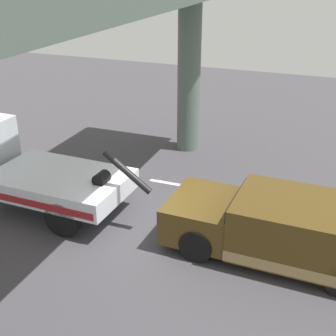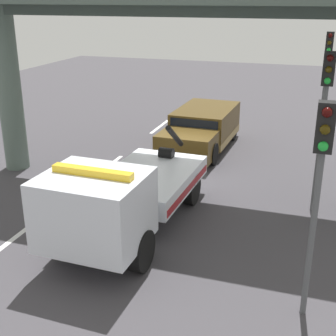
# 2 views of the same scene
# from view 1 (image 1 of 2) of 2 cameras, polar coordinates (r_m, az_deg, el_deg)

# --- Properties ---
(ground_plane) EXTENTS (60.00, 40.00, 0.10)m
(ground_plane) POSITION_cam_1_polar(r_m,az_deg,el_deg) (12.70, -1.73, -7.80)
(ground_plane) COLOR #423F44
(lane_stripe_mid) EXTENTS (2.60, 0.16, 0.01)m
(lane_stripe_mid) POSITION_cam_1_polar(r_m,az_deg,el_deg) (14.92, 2.36, -2.28)
(lane_stripe_mid) COLOR silver
(lane_stripe_mid) RESTS_ON ground
(lane_stripe_east) EXTENTS (2.60, 0.16, 0.01)m
(lane_stripe_east) POSITION_cam_1_polar(r_m,az_deg,el_deg) (17.58, -16.47, 1.03)
(lane_stripe_east) COLOR silver
(lane_stripe_east) RESTS_ON ground
(tow_truck_white) EXTENTS (7.29, 2.58, 2.46)m
(tow_truck_white) POSITION_cam_1_polar(r_m,az_deg,el_deg) (14.49, -19.63, 0.59)
(tow_truck_white) COLOR silver
(tow_truck_white) RESTS_ON ground
(towed_van_green) EXTENTS (5.26, 2.35, 1.58)m
(towed_van_green) POSITION_cam_1_polar(r_m,az_deg,el_deg) (11.56, 14.05, -7.39)
(towed_van_green) COLOR #4C3814
(towed_van_green) RESTS_ON ground
(overpass_structure) EXTENTS (3.60, 13.85, 6.56)m
(overpass_structure) POSITION_cam_1_polar(r_m,az_deg,el_deg) (11.22, -7.37, 18.49)
(overpass_structure) COLOR #596B60
(overpass_structure) RESTS_ON ground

